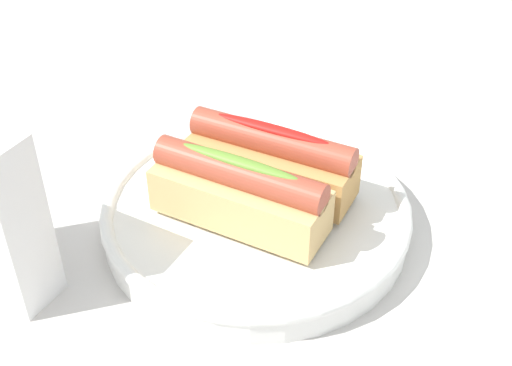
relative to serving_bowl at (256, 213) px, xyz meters
name	(u,v)px	position (x,y,z in m)	size (l,w,h in m)	color
ground_plane	(236,231)	(0.02, 0.01, -0.02)	(2.40, 2.40, 0.00)	beige
serving_bowl	(256,213)	(0.00, 0.00, 0.00)	(0.27, 0.27, 0.03)	white
hotdog_front	(272,160)	(-0.01, -0.03, 0.04)	(0.16, 0.08, 0.06)	tan
hotdog_back	(239,193)	(0.01, 0.03, 0.04)	(0.16, 0.09, 0.06)	#DBB270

